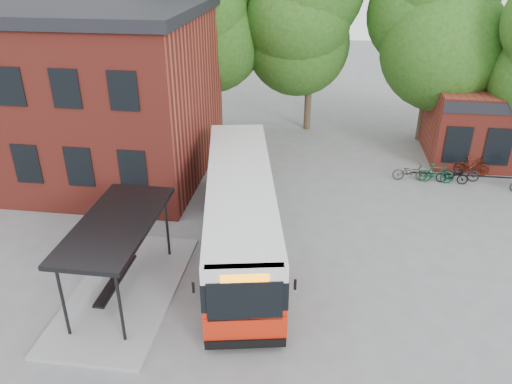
# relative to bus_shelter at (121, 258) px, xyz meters

# --- Properties ---
(ground) EXTENTS (100.00, 100.00, 0.00)m
(ground) POSITION_rel_bus_shelter_xyz_m (4.50, 1.00, -1.45)
(ground) COLOR slate
(station_building) EXTENTS (18.40, 10.40, 8.50)m
(station_building) POSITION_rel_bus_shelter_xyz_m (-8.50, 10.00, 2.80)
(station_building) COLOR maroon
(station_building) RESTS_ON ground
(bus_shelter) EXTENTS (3.60, 7.00, 2.90)m
(bus_shelter) POSITION_rel_bus_shelter_xyz_m (0.00, 0.00, 0.00)
(bus_shelter) COLOR black
(bus_shelter) RESTS_ON ground
(bike_rail) EXTENTS (5.20, 0.10, 0.38)m
(bike_rail) POSITION_rel_bus_shelter_xyz_m (13.78, 11.00, -1.26)
(bike_rail) COLOR black
(bike_rail) RESTS_ON ground
(tree_0) EXTENTS (7.92, 7.92, 11.00)m
(tree_0) POSITION_rel_bus_shelter_xyz_m (-1.50, 17.00, 4.05)
(tree_0) COLOR #214B14
(tree_0) RESTS_ON ground
(tree_1) EXTENTS (7.92, 7.92, 10.40)m
(tree_1) POSITION_rel_bus_shelter_xyz_m (5.50, 18.00, 3.75)
(tree_1) COLOR #214B14
(tree_1) RESTS_ON ground
(tree_2) EXTENTS (7.92, 7.92, 11.00)m
(tree_2) POSITION_rel_bus_shelter_xyz_m (12.50, 17.00, 4.05)
(tree_2) COLOR #214B14
(tree_2) RESTS_ON ground
(city_bus) EXTENTS (4.78, 12.32, 3.06)m
(city_bus) POSITION_rel_bus_shelter_xyz_m (3.52, 3.57, 0.08)
(city_bus) COLOR red
(city_bus) RESTS_ON ground
(bicycle_0) EXTENTS (1.79, 0.69, 0.93)m
(bicycle_0) POSITION_rel_bus_shelter_xyz_m (11.11, 10.79, -0.99)
(bicycle_0) COLOR #2F2D29
(bicycle_0) RESTS_ON ground
(bicycle_1) EXTENTS (1.74, 0.59, 1.03)m
(bicycle_1) POSITION_rel_bus_shelter_xyz_m (12.39, 10.68, -0.94)
(bicycle_1) COLOR #0C3F25
(bicycle_1) RESTS_ON ground
(bicycle_2) EXTENTS (1.60, 0.70, 0.81)m
(bicycle_2) POSITION_rel_bus_shelter_xyz_m (13.18, 10.71, -1.04)
(bicycle_2) COLOR black
(bicycle_2) RESTS_ON ground
(bicycle_4) EXTENTS (1.80, 0.80, 0.92)m
(bicycle_4) POSITION_rel_bus_shelter_xyz_m (13.72, 11.13, -0.99)
(bicycle_4) COLOR black
(bicycle_4) RESTS_ON ground
(bicycle_5) EXTENTS (1.79, 0.64, 1.05)m
(bicycle_5) POSITION_rel_bus_shelter_xyz_m (14.41, 11.90, -0.92)
(bicycle_5) COLOR #441508
(bicycle_5) RESTS_ON ground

